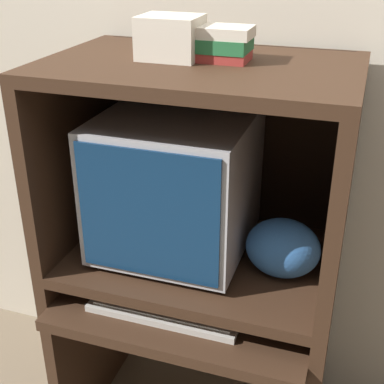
{
  "coord_description": "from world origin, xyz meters",
  "views": [
    {
      "loc": [
        0.44,
        -1.09,
        1.67
      ],
      "look_at": [
        -0.02,
        0.29,
        0.96
      ],
      "focal_mm": 50.0,
      "sensor_mm": 36.0,
      "label": 1
    }
  ],
  "objects_px": {
    "mouse": "(262,328)",
    "book_stack": "(221,43)",
    "snack_bag": "(283,248)",
    "crt_monitor": "(176,183)",
    "storage_box": "(171,37)",
    "keyboard": "(167,307)"
  },
  "relations": [
    {
      "from": "keyboard",
      "to": "storage_box",
      "type": "xyz_separation_m",
      "value": [
        -0.05,
        0.19,
        0.76
      ]
    },
    {
      "from": "mouse",
      "to": "snack_bag",
      "type": "distance_m",
      "value": 0.24
    },
    {
      "from": "storage_box",
      "to": "mouse",
      "type": "bearing_deg",
      "value": -30.63
    },
    {
      "from": "crt_monitor",
      "to": "keyboard",
      "type": "bearing_deg",
      "value": -79.35
    },
    {
      "from": "snack_bag",
      "to": "book_stack",
      "type": "height_order",
      "value": "book_stack"
    },
    {
      "from": "mouse",
      "to": "snack_bag",
      "type": "bearing_deg",
      "value": 83.02
    },
    {
      "from": "mouse",
      "to": "book_stack",
      "type": "bearing_deg",
      "value": 132.36
    },
    {
      "from": "crt_monitor",
      "to": "book_stack",
      "type": "distance_m",
      "value": 0.44
    },
    {
      "from": "keyboard",
      "to": "storage_box",
      "type": "height_order",
      "value": "storage_box"
    },
    {
      "from": "mouse",
      "to": "snack_bag",
      "type": "xyz_separation_m",
      "value": [
        0.02,
        0.15,
        0.18
      ]
    },
    {
      "from": "crt_monitor",
      "to": "book_stack",
      "type": "height_order",
      "value": "book_stack"
    },
    {
      "from": "crt_monitor",
      "to": "storage_box",
      "type": "xyz_separation_m",
      "value": [
        -0.01,
        0.0,
        0.44
      ]
    },
    {
      "from": "crt_monitor",
      "to": "keyboard",
      "type": "height_order",
      "value": "crt_monitor"
    },
    {
      "from": "snack_bag",
      "to": "keyboard",
      "type": "bearing_deg",
      "value": -155.13
    },
    {
      "from": "snack_bag",
      "to": "book_stack",
      "type": "distance_m",
      "value": 0.61
    },
    {
      "from": "book_stack",
      "to": "keyboard",
      "type": "bearing_deg",
      "value": -113.19
    },
    {
      "from": "keyboard",
      "to": "mouse",
      "type": "distance_m",
      "value": 0.29
    },
    {
      "from": "book_stack",
      "to": "storage_box",
      "type": "bearing_deg",
      "value": -171.55
    },
    {
      "from": "snack_bag",
      "to": "storage_box",
      "type": "relative_size",
      "value": 1.33
    },
    {
      "from": "keyboard",
      "to": "snack_bag",
      "type": "xyz_separation_m",
      "value": [
        0.31,
        0.14,
        0.18
      ]
    },
    {
      "from": "mouse",
      "to": "book_stack",
      "type": "distance_m",
      "value": 0.8
    },
    {
      "from": "keyboard",
      "to": "book_stack",
      "type": "relative_size",
      "value": 2.71
    }
  ]
}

